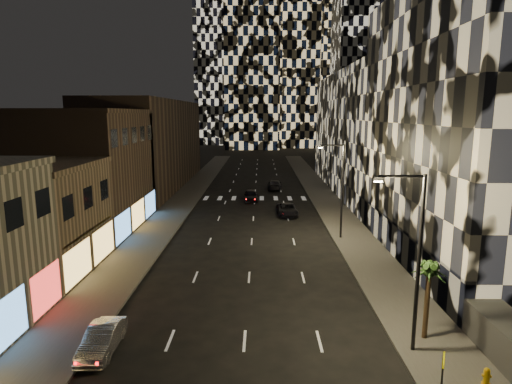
{
  "coord_description": "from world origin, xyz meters",
  "views": [
    {
      "loc": [
        0.85,
        -10.02,
        11.97
      ],
      "look_at": [
        0.48,
        22.38,
        6.0
      ],
      "focal_mm": 30.0,
      "sensor_mm": 36.0,
      "label": 1
    }
  ],
  "objects_px": {
    "car_silver_parked": "(102,340)",
    "car_dark_rightlane": "(287,210)",
    "ped_sign": "(443,369)",
    "palm_tree": "(429,275)",
    "streetlight_far": "(340,184)",
    "car_dark_midlane": "(251,195)",
    "streetlight_near": "(415,251)",
    "car_dark_oncoming": "(275,185)",
    "fire_hydrant": "(487,377)"
  },
  "relations": [
    {
      "from": "car_silver_parked",
      "to": "car_dark_midlane",
      "type": "xyz_separation_m",
      "value": [
        6.7,
        38.17,
        0.11
      ]
    },
    {
      "from": "fire_hydrant",
      "to": "ped_sign",
      "type": "height_order",
      "value": "ped_sign"
    },
    {
      "from": "ped_sign",
      "to": "palm_tree",
      "type": "height_order",
      "value": "palm_tree"
    },
    {
      "from": "fire_hydrant",
      "to": "ped_sign",
      "type": "bearing_deg",
      "value": -153.33
    },
    {
      "from": "car_dark_midlane",
      "to": "palm_tree",
      "type": "height_order",
      "value": "palm_tree"
    },
    {
      "from": "car_dark_oncoming",
      "to": "ped_sign",
      "type": "height_order",
      "value": "ped_sign"
    },
    {
      "from": "streetlight_far",
      "to": "car_dark_oncoming",
      "type": "xyz_separation_m",
      "value": [
        -5.27,
        27.28,
        -4.61
      ]
    },
    {
      "from": "car_dark_midlane",
      "to": "ped_sign",
      "type": "height_order",
      "value": "ped_sign"
    },
    {
      "from": "ped_sign",
      "to": "car_silver_parked",
      "type": "bearing_deg",
      "value": -170.15
    },
    {
      "from": "streetlight_far",
      "to": "car_dark_midlane",
      "type": "distance_m",
      "value": 20.59
    },
    {
      "from": "streetlight_far",
      "to": "palm_tree",
      "type": "height_order",
      "value": "streetlight_far"
    },
    {
      "from": "streetlight_near",
      "to": "car_dark_rightlane",
      "type": "relative_size",
      "value": 1.82
    },
    {
      "from": "ped_sign",
      "to": "palm_tree",
      "type": "bearing_deg",
      "value": 99.98
    },
    {
      "from": "fire_hydrant",
      "to": "car_dark_rightlane",
      "type": "bearing_deg",
      "value": 101.92
    },
    {
      "from": "palm_tree",
      "to": "car_dark_midlane",
      "type": "bearing_deg",
      "value": 105.4
    },
    {
      "from": "streetlight_near",
      "to": "palm_tree",
      "type": "relative_size",
      "value": 2.12
    },
    {
      "from": "streetlight_far",
      "to": "car_dark_rightlane",
      "type": "xyz_separation_m",
      "value": [
        -4.35,
        9.64,
        -4.67
      ]
    },
    {
      "from": "car_dark_oncoming",
      "to": "ped_sign",
      "type": "xyz_separation_m",
      "value": [
        5.22,
        -51.39,
        0.96
      ]
    },
    {
      "from": "streetlight_near",
      "to": "car_dark_midlane",
      "type": "xyz_separation_m",
      "value": [
        -8.85,
        38.02,
        -4.57
      ]
    },
    {
      "from": "streetlight_far",
      "to": "car_silver_parked",
      "type": "distance_m",
      "value": 25.88
    },
    {
      "from": "car_dark_midlane",
      "to": "car_dark_oncoming",
      "type": "distance_m",
      "value": 9.93
    },
    {
      "from": "fire_hydrant",
      "to": "streetlight_far",
      "type": "bearing_deg",
      "value": 96.24
    },
    {
      "from": "streetlight_far",
      "to": "palm_tree",
      "type": "relative_size",
      "value": 2.12
    },
    {
      "from": "car_dark_midlane",
      "to": "ped_sign",
      "type": "distance_m",
      "value": 43.05
    },
    {
      "from": "car_silver_parked",
      "to": "car_dark_midlane",
      "type": "relative_size",
      "value": 0.88
    },
    {
      "from": "streetlight_near",
      "to": "car_silver_parked",
      "type": "distance_m",
      "value": 16.25
    },
    {
      "from": "car_dark_midlane",
      "to": "palm_tree",
      "type": "distance_m",
      "value": 38.3
    },
    {
      "from": "fire_hydrant",
      "to": "streetlight_near",
      "type": "bearing_deg",
      "value": 131.43
    },
    {
      "from": "car_dark_oncoming",
      "to": "palm_tree",
      "type": "bearing_deg",
      "value": 101.23
    },
    {
      "from": "streetlight_far",
      "to": "car_silver_parked",
      "type": "bearing_deg",
      "value": -127.66
    },
    {
      "from": "car_dark_oncoming",
      "to": "fire_hydrant",
      "type": "xyz_separation_m",
      "value": [
        7.77,
        -50.11,
        -0.22
      ]
    },
    {
      "from": "car_dark_midlane",
      "to": "car_dark_rightlane",
      "type": "bearing_deg",
      "value": -65.46
    },
    {
      "from": "car_dark_oncoming",
      "to": "streetlight_near",
      "type": "bearing_deg",
      "value": 99.5
    },
    {
      "from": "palm_tree",
      "to": "fire_hydrant",
      "type": "bearing_deg",
      "value": -73.27
    },
    {
      "from": "car_dark_rightlane",
      "to": "palm_tree",
      "type": "relative_size",
      "value": 1.16
    },
    {
      "from": "car_silver_parked",
      "to": "palm_tree",
      "type": "relative_size",
      "value": 0.96
    },
    {
      "from": "streetlight_near",
      "to": "car_dark_midlane",
      "type": "bearing_deg",
      "value": 103.11
    },
    {
      "from": "car_silver_parked",
      "to": "ped_sign",
      "type": "distance_m",
      "value": 16.03
    },
    {
      "from": "ped_sign",
      "to": "streetlight_far",
      "type": "bearing_deg",
      "value": 114.04
    },
    {
      "from": "car_silver_parked",
      "to": "car_dark_rightlane",
      "type": "relative_size",
      "value": 0.83
    },
    {
      "from": "car_dark_midlane",
      "to": "car_dark_oncoming",
      "type": "xyz_separation_m",
      "value": [
        3.58,
        9.26,
        -0.04
      ]
    },
    {
      "from": "ped_sign",
      "to": "streetlight_near",
      "type": "bearing_deg",
      "value": 113.39
    },
    {
      "from": "streetlight_far",
      "to": "fire_hydrant",
      "type": "distance_m",
      "value": 23.47
    },
    {
      "from": "streetlight_near",
      "to": "car_silver_parked",
      "type": "xyz_separation_m",
      "value": [
        -15.55,
        -0.15,
        -4.68
      ]
    },
    {
      "from": "streetlight_far",
      "to": "car_dark_midlane",
      "type": "relative_size",
      "value": 1.95
    },
    {
      "from": "streetlight_far",
      "to": "ped_sign",
      "type": "height_order",
      "value": "streetlight_far"
    },
    {
      "from": "streetlight_far",
      "to": "car_dark_oncoming",
      "type": "distance_m",
      "value": 28.17
    },
    {
      "from": "streetlight_far",
      "to": "car_dark_midlane",
      "type": "xyz_separation_m",
      "value": [
        -8.85,
        18.02,
        -4.57
      ]
    },
    {
      "from": "car_dark_oncoming",
      "to": "fire_hydrant",
      "type": "relative_size",
      "value": 6.44
    },
    {
      "from": "streetlight_far",
      "to": "car_silver_parked",
      "type": "height_order",
      "value": "streetlight_far"
    }
  ]
}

